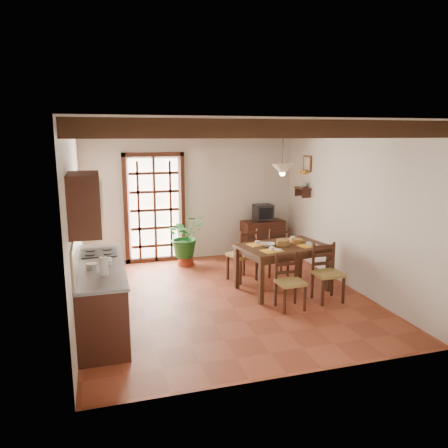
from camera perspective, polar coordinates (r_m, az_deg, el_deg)
name	(u,v)px	position (r m, az deg, el deg)	size (l,w,h in m)	color
ground_plane	(225,297)	(7.29, 0.13, -9.55)	(5.00, 5.00, 0.00)	brown
room_shell	(225,188)	(6.85, 0.14, 4.77)	(4.52, 5.02, 2.81)	silver
ceiling_beams	(225,131)	(6.80, 0.14, 12.11)	(4.50, 4.34, 0.20)	black
french_door	(155,206)	(9.15, -9.06, 2.31)	(1.26, 0.11, 2.32)	white
kitchen_counter	(101,295)	(6.30, -15.77, -8.87)	(0.64, 2.25, 1.38)	#361911
upper_cabinet	(84,204)	(5.28, -17.77, 2.55)	(0.35, 0.80, 0.70)	#361911
range_hood	(89,199)	(6.53, -17.28, 3.20)	(0.38, 0.60, 0.54)	white
counter_items	(99,259)	(6.24, -16.02, -4.40)	(0.50, 1.43, 0.25)	black
dining_table	(283,251)	(7.49, 7.67, -3.51)	(1.60, 1.18, 0.79)	#3B2213
chair_near_left	(290,292)	(6.84, 8.58, -8.74)	(0.40, 0.39, 0.85)	#A28944
chair_near_right	(327,283)	(7.26, 13.34, -7.55)	(0.43, 0.41, 0.92)	#A28944
chair_far_left	(243,264)	(8.02, 2.45, -5.26)	(0.57, 0.56, 0.97)	#A28944
chair_far_right	(276,260)	(8.39, 6.78, -4.68)	(0.44, 0.42, 0.92)	#A28944
table_setting	(283,241)	(7.45, 7.70, -2.25)	(1.06, 0.71, 0.10)	#FFAB28
table_bowl	(268,245)	(7.36, 5.79, -2.70)	(0.22, 0.22, 0.05)	white
sideboard	(263,238)	(9.66, 5.05, -1.84)	(0.92, 0.42, 0.78)	#361911
crt_tv	(263,212)	(9.54, 5.13, 1.56)	(0.39, 0.36, 0.33)	black
fuse_box	(258,175)	(9.67, 4.53, 6.34)	(0.25, 0.03, 0.32)	white
plant_pot	(186,260)	(9.01, -5.05, -4.68)	(0.35, 0.35, 0.21)	maroon
potted_plant	(185,238)	(8.90, -5.10, -1.84)	(2.02, 1.73, 2.25)	#144C19
wall_shelf	(303,190)	(9.15, 10.23, 4.39)	(0.20, 0.42, 0.20)	#361911
shelf_vase	(303,183)	(9.13, 10.26, 5.25)	(0.15, 0.15, 0.15)	#B2BFB2
shelf_flowers	(303,173)	(9.11, 10.31, 6.55)	(0.14, 0.14, 0.36)	#FFAB28
framed_picture	(307,164)	(9.14, 10.82, 7.76)	(0.03, 0.32, 0.32)	brown
pendant_lamp	(282,169)	(7.35, 7.64, 7.19)	(0.36, 0.36, 0.84)	black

